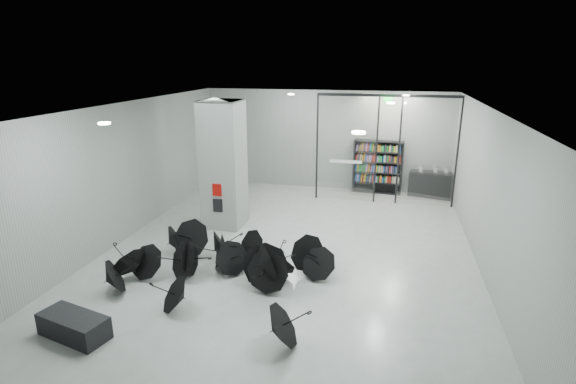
% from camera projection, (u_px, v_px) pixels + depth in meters
% --- Properties ---
extents(room, '(14.00, 14.02, 4.01)m').
position_uv_depth(room, '(286.00, 155.00, 11.22)').
color(room, gray).
rests_on(room, ground).
extents(column, '(1.20, 1.20, 4.00)m').
position_uv_depth(column, '(223.00, 165.00, 13.87)').
color(column, slate).
rests_on(column, ground).
extents(fire_cabinet, '(0.28, 0.04, 0.38)m').
position_uv_depth(fire_cabinet, '(217.00, 190.00, 13.48)').
color(fire_cabinet, '#A50A07').
rests_on(fire_cabinet, column).
extents(info_panel, '(0.30, 0.03, 0.42)m').
position_uv_depth(info_panel, '(218.00, 205.00, 13.63)').
color(info_panel, black).
rests_on(info_panel, column).
extents(exit_sign, '(0.30, 0.06, 0.15)m').
position_uv_depth(exit_sign, '(388.00, 100.00, 15.36)').
color(exit_sign, '#0CE533').
rests_on(exit_sign, room).
extents(glass_partition, '(5.06, 0.08, 4.00)m').
position_uv_depth(glass_partition, '(385.00, 145.00, 16.03)').
color(glass_partition, silver).
rests_on(glass_partition, ground).
extents(bench, '(1.52, 0.92, 0.45)m').
position_uv_depth(bench, '(74.00, 326.00, 8.57)').
color(bench, black).
rests_on(bench, ground).
extents(bookshelf, '(1.94, 0.50, 2.12)m').
position_uv_depth(bookshelf, '(378.00, 167.00, 17.57)').
color(bookshelf, black).
rests_on(bookshelf, ground).
extents(shop_counter, '(1.75, 1.01, 0.99)m').
position_uv_depth(shop_counter, '(431.00, 184.00, 17.22)').
color(shop_counter, black).
rests_on(shop_counter, ground).
extents(umbrella_cluster, '(5.74, 4.58, 1.31)m').
position_uv_depth(umbrella_cluster, '(226.00, 267.00, 10.80)').
color(umbrella_cluster, black).
rests_on(umbrella_cluster, ground).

